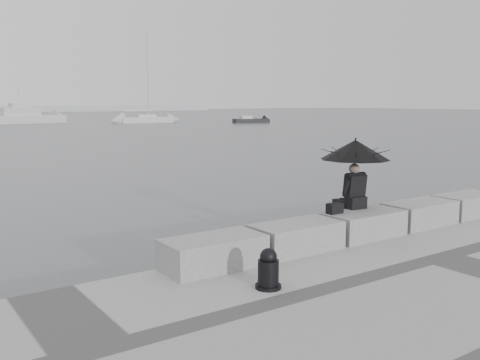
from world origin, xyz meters
TOP-DOWN VIEW (x-y plane):
  - ground at (0.00, 0.00)m, footprint 360.00×360.00m
  - stone_block_far_left at (-3.40, -0.45)m, footprint 1.60×0.80m
  - stone_block_left at (-1.70, -0.45)m, footprint 1.60×0.80m
  - stone_block_centre at (0.00, -0.45)m, footprint 1.60×0.80m
  - stone_block_right at (1.70, -0.45)m, footprint 1.60×0.80m
  - stone_block_far_right at (3.40, -0.45)m, footprint 1.60×0.80m
  - seated_person at (0.09, -0.09)m, footprint 1.36×1.36m
  - bag at (-0.59, -0.25)m, footprint 0.31×0.17m
  - mooring_bollard at (-3.26, -1.67)m, footprint 0.37×0.37m
  - sailboat_right at (25.56, 64.50)m, footprint 7.82×2.69m
  - motor_cruiser at (10.98, 72.20)m, footprint 10.68×4.62m
  - small_motorboat at (37.81, 55.32)m, footprint 5.42×2.79m

SIDE VIEW (x-z plane):
  - ground at x=0.00m, z-range 0.00..0.00m
  - small_motorboat at x=37.81m, z-range -0.23..0.87m
  - sailboat_right at x=25.56m, z-range -5.93..6.97m
  - mooring_bollard at x=-3.26m, z-range 0.45..1.03m
  - stone_block_far_left at x=-3.40m, z-range 0.50..1.00m
  - stone_block_left at x=-1.70m, z-range 0.50..1.00m
  - stone_block_centre at x=0.00m, z-range 0.50..1.00m
  - stone_block_right at x=1.70m, z-range 0.50..1.00m
  - stone_block_far_right at x=3.40m, z-range 0.50..1.00m
  - motor_cruiser at x=10.98m, z-range -1.36..3.14m
  - bag at x=-0.59m, z-range 1.00..1.20m
  - seated_person at x=0.09m, z-range 1.34..2.73m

